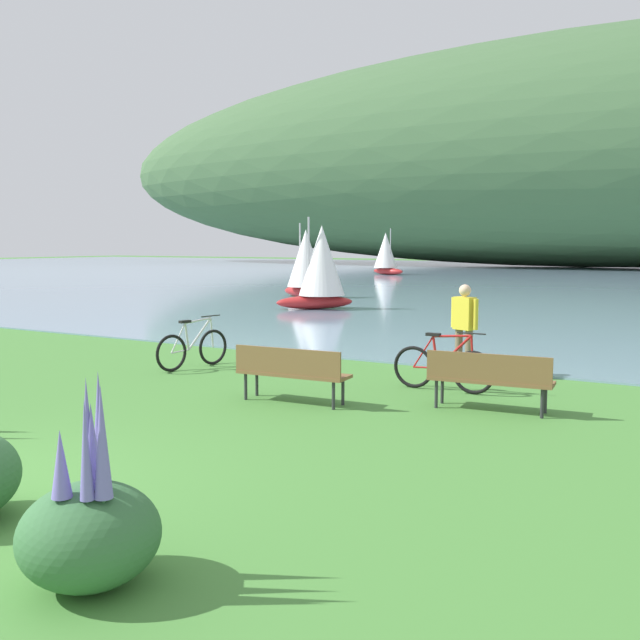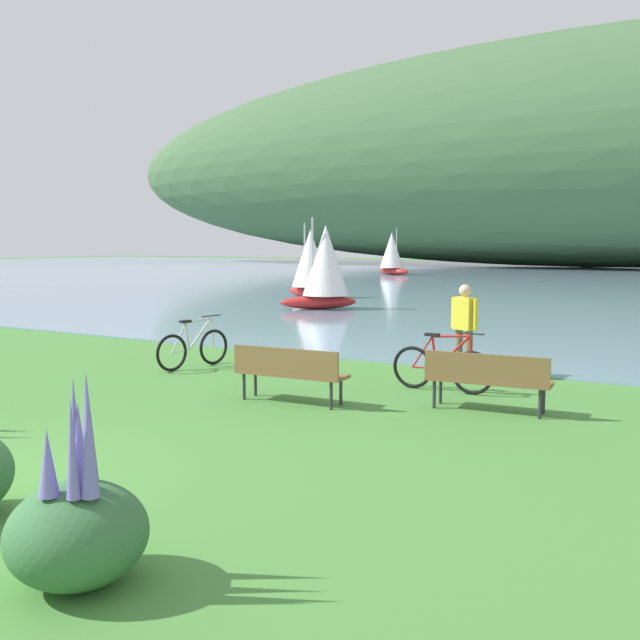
% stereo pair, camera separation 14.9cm
% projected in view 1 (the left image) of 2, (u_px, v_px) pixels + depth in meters
% --- Properties ---
extents(bay_water, '(180.00, 80.00, 0.04)m').
position_uv_depth(bay_water, '(620.00, 279.00, 49.41)').
color(bay_water, '#7A99B2').
rests_on(bay_water, ground).
extents(distant_hillside, '(116.67, 28.00, 23.00)m').
position_uv_depth(distant_hillside, '(585.00, 151.00, 71.07)').
color(distant_hillside, '#42663D').
rests_on(distant_hillside, bay_water).
extents(park_bench_near_camera, '(1.83, 0.59, 0.88)m').
position_uv_depth(park_bench_near_camera, '(291.00, 370.00, 10.95)').
color(park_bench_near_camera, brown).
rests_on(park_bench_near_camera, ground).
extents(park_bench_further_along, '(1.83, 0.63, 0.88)m').
position_uv_depth(park_bench_further_along, '(489.00, 377.00, 10.42)').
color(park_bench_further_along, brown).
rests_on(park_bench_further_along, ground).
extents(bicycle_leaning_near_bench, '(0.38, 1.75, 1.01)m').
position_uv_depth(bicycle_leaning_near_bench, '(193.00, 348.00, 14.08)').
color(bicycle_leaning_near_bench, black).
rests_on(bicycle_leaning_near_bench, ground).
extents(bicycle_beside_path, '(1.77, 0.10, 1.01)m').
position_uv_depth(bicycle_beside_path, '(443.00, 367.00, 11.89)').
color(bicycle_beside_path, black).
rests_on(bicycle_beside_path, ground).
extents(person_at_shoreline, '(0.57, 0.35, 1.71)m').
position_uv_depth(person_at_shoreline, '(464.00, 324.00, 13.10)').
color(person_at_shoreline, '#72604C').
rests_on(person_at_shoreline, ground).
extents(echium_bush_mid_cluster, '(1.02, 1.02, 1.54)m').
position_uv_depth(echium_bush_mid_cluster, '(90.00, 528.00, 5.10)').
color(echium_bush_mid_cluster, '#386B3D').
rests_on(echium_bush_mid_cluster, ground).
extents(sailboat_nearest_to_shore, '(2.88, 2.24, 3.31)m').
position_uv_depth(sailboat_nearest_to_shore, '(305.00, 263.00, 31.75)').
color(sailboat_nearest_to_shore, '#B22323').
rests_on(sailboat_nearest_to_shore, bay_water).
extents(sailboat_mid_bay, '(2.72, 2.66, 3.37)m').
position_uv_depth(sailboat_mid_bay, '(321.00, 266.00, 26.23)').
color(sailboat_mid_bay, '#B22323').
rests_on(sailboat_mid_bay, bay_water).
extents(sailboat_toward_hillside, '(3.12, 2.30, 3.54)m').
position_uv_depth(sailboat_toward_hillside, '(386.00, 253.00, 55.05)').
color(sailboat_toward_hillside, '#B22323').
rests_on(sailboat_toward_hillside, bay_water).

